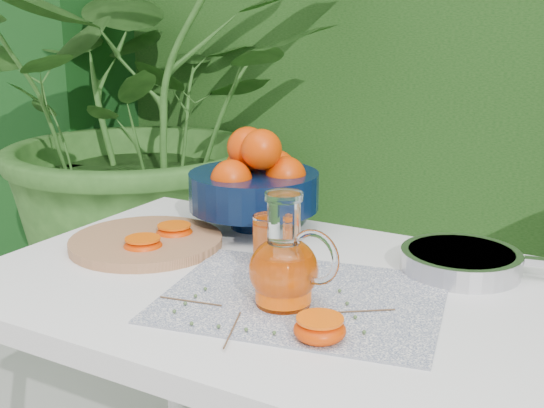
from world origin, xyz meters
The scene contains 11 objects.
hedge_backdrop centered at (0.06, 2.06, 1.19)m, with size 8.00×1.65×2.50m.
potted_plant_left centered at (-1.13, 1.11, 0.84)m, with size 1.68×1.68×1.68m, color #28521C.
white_table centered at (0.03, 0.01, 0.67)m, with size 1.00×0.70×0.75m.
placemat centered at (0.13, -0.04, 0.75)m, with size 0.44×0.35×0.00m, color #0C1D47.
cutting_board centered at (-0.26, 0.04, 0.76)m, with size 0.30×0.30×0.02m, color #AF774F.
fruit_bowl centered at (-0.14, 0.26, 0.85)m, with size 0.33×0.33×0.22m.
juice_pitcher centered at (0.11, -0.08, 0.82)m, with size 0.16×0.12×0.18m.
juice_tumbler centered at (0.00, 0.07, 0.80)m, with size 0.08×0.08×0.09m.
saute_pan centered at (0.32, 0.21, 0.77)m, with size 0.39×0.25×0.04m.
orange_halves centered at (-0.08, -0.03, 0.77)m, with size 0.54×0.34×0.04m.
thyme_sprigs centered at (0.10, -0.13, 0.76)m, with size 0.35×0.26×0.01m.
Camera 1 is at (0.59, -0.96, 1.20)m, focal length 45.00 mm.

